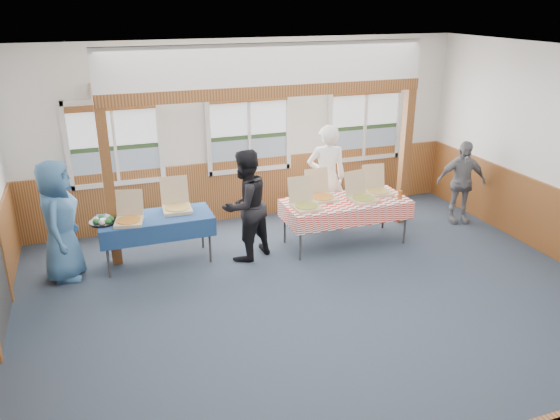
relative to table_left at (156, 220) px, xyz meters
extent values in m
plane|color=#25323D|center=(1.89, -2.11, -0.70)|extent=(8.00, 8.00, 0.00)
plane|color=white|center=(1.89, -2.11, 2.50)|extent=(8.00, 8.00, 0.00)
plane|color=silver|center=(1.89, 1.39, 0.90)|extent=(8.00, 0.00, 8.00)
plane|color=silver|center=(1.89, -5.61, 0.90)|extent=(8.00, 0.00, 8.00)
cube|color=brown|center=(1.89, 1.37, -0.15)|extent=(7.98, 0.05, 1.10)
cube|color=silver|center=(-0.41, 1.33, 0.21)|extent=(1.52, 0.05, 0.08)
cube|color=silver|center=(-0.41, 1.33, 1.59)|extent=(1.52, 0.05, 0.08)
cube|color=silver|center=(-1.15, 1.33, 0.90)|extent=(0.08, 0.05, 1.46)
cube|color=silver|center=(0.33, 1.33, 0.90)|extent=(0.08, 0.05, 1.46)
cube|color=silver|center=(-0.41, 1.33, 0.90)|extent=(0.05, 0.05, 1.30)
cube|color=slate|center=(-0.41, 1.37, 0.51)|extent=(1.40, 0.02, 0.52)
cube|color=#243C1E|center=(-0.41, 1.37, 0.81)|extent=(1.40, 0.02, 0.08)
cube|color=silver|center=(-0.41, 1.37, 1.20)|extent=(1.40, 0.02, 0.70)
cube|color=brown|center=(-0.41, 1.31, 1.49)|extent=(1.40, 0.07, 0.10)
cube|color=silver|center=(1.89, 1.33, 0.21)|extent=(1.52, 0.05, 0.08)
cube|color=silver|center=(1.89, 1.33, 1.59)|extent=(1.52, 0.05, 0.08)
cube|color=silver|center=(1.15, 1.33, 0.90)|extent=(0.08, 0.05, 1.46)
cube|color=silver|center=(2.63, 1.33, 0.90)|extent=(0.08, 0.05, 1.46)
cube|color=silver|center=(1.89, 1.33, 0.90)|extent=(0.05, 0.05, 1.30)
cube|color=slate|center=(1.89, 1.37, 0.51)|extent=(1.40, 0.02, 0.52)
cube|color=#243C1E|center=(1.89, 1.37, 0.81)|extent=(1.40, 0.02, 0.08)
cube|color=silver|center=(1.89, 1.37, 1.20)|extent=(1.40, 0.02, 0.70)
cube|color=brown|center=(1.89, 1.31, 1.49)|extent=(1.40, 0.07, 0.10)
cube|color=silver|center=(4.19, 1.33, 0.21)|extent=(1.52, 0.05, 0.08)
cube|color=silver|center=(4.19, 1.33, 1.59)|extent=(1.52, 0.05, 0.08)
cube|color=silver|center=(3.45, 1.33, 0.90)|extent=(0.08, 0.05, 1.46)
cube|color=silver|center=(4.93, 1.33, 0.90)|extent=(0.08, 0.05, 1.46)
cube|color=silver|center=(4.19, 1.33, 0.90)|extent=(0.05, 0.05, 1.30)
cube|color=slate|center=(4.19, 1.37, 0.51)|extent=(1.40, 0.02, 0.52)
cube|color=#243C1E|center=(4.19, 1.37, 0.81)|extent=(1.40, 0.02, 0.08)
cube|color=silver|center=(4.19, 1.37, 1.20)|extent=(1.40, 0.02, 0.70)
cube|color=brown|center=(4.19, 1.31, 1.49)|extent=(1.40, 0.07, 0.10)
cube|color=#5B2E14|center=(-0.61, 0.19, 0.50)|extent=(0.15, 0.15, 2.40)
cube|color=#5B2E14|center=(4.39, 0.19, 0.50)|extent=(0.15, 0.15, 2.40)
cube|color=#5B2E14|center=(1.89, 0.19, 1.79)|extent=(5.15, 0.18, 0.18)
cylinder|color=#353535|center=(-0.75, -0.28, -0.33)|extent=(0.04, 0.04, 0.73)
cylinder|color=#353535|center=(-0.75, 0.28, -0.33)|extent=(0.04, 0.04, 0.73)
cylinder|color=#353535|center=(0.75, -0.28, -0.33)|extent=(0.04, 0.04, 0.73)
cylinder|color=#353535|center=(0.75, 0.28, -0.33)|extent=(0.04, 0.04, 0.73)
cube|color=#353535|center=(0.00, 0.00, 0.04)|extent=(1.62, 0.69, 0.03)
cube|color=navy|center=(0.00, 0.00, 0.06)|extent=(1.68, 0.75, 0.01)
cube|color=navy|center=(0.00, -0.37, -0.09)|extent=(1.68, 0.02, 0.28)
cube|color=navy|center=(0.00, 0.37, -0.09)|extent=(1.68, 0.02, 0.28)
cylinder|color=#353535|center=(2.08, -0.69, -0.33)|extent=(0.04, 0.04, 0.73)
cylinder|color=#353535|center=(2.08, 0.02, -0.33)|extent=(0.04, 0.04, 0.73)
cylinder|color=#353535|center=(3.93, -0.69, -0.33)|extent=(0.04, 0.04, 0.73)
cylinder|color=#353535|center=(3.93, 0.02, -0.33)|extent=(0.04, 0.04, 0.73)
cube|color=#353535|center=(3.00, -0.33, 0.04)|extent=(2.01, 0.92, 0.03)
cube|color=red|center=(3.00, -0.33, 0.06)|extent=(2.08, 0.98, 0.01)
cube|color=red|center=(3.00, -0.78, -0.09)|extent=(2.03, 0.11, 0.28)
cube|color=red|center=(3.00, 0.11, -0.09)|extent=(2.03, 0.11, 0.28)
cube|color=#D6B68E|center=(-0.40, -0.15, 0.08)|extent=(0.46, 0.46, 0.04)
cylinder|color=gold|center=(-0.40, -0.15, 0.11)|extent=(0.40, 0.40, 0.01)
cube|color=#D6B68E|center=(-0.35, 0.08, 0.30)|extent=(0.40, 0.17, 0.38)
cube|color=#D6B68E|center=(0.35, 0.12, 0.09)|extent=(0.45, 0.45, 0.05)
cylinder|color=#DFD267|center=(0.35, 0.12, 0.12)|extent=(0.39, 0.39, 0.01)
cube|color=#D6B68E|center=(0.36, 0.38, 0.32)|extent=(0.43, 0.12, 0.42)
cube|color=#D6B68E|center=(2.25, -0.47, 0.09)|extent=(0.42, 0.42, 0.05)
cylinder|color=gold|center=(2.25, -0.47, 0.12)|extent=(0.37, 0.37, 0.01)
cube|color=#D6B68E|center=(2.25, -0.23, 0.31)|extent=(0.41, 0.11, 0.40)
cube|color=#D6B68E|center=(2.65, -0.18, 0.09)|extent=(0.42, 0.42, 0.05)
cylinder|color=gold|center=(2.65, -0.18, 0.12)|extent=(0.36, 0.36, 0.01)
cube|color=#D6B68E|center=(2.65, 0.06, 0.31)|extent=(0.41, 0.10, 0.41)
cube|color=#D6B68E|center=(3.25, -0.45, 0.09)|extent=(0.46, 0.46, 0.04)
cylinder|color=gold|center=(3.25, -0.45, 0.11)|extent=(0.40, 0.40, 0.01)
cube|color=#D6B68E|center=(3.22, -0.22, 0.30)|extent=(0.41, 0.16, 0.39)
cube|color=#D6B68E|center=(3.65, -0.23, 0.09)|extent=(0.43, 0.43, 0.05)
cylinder|color=#DFD267|center=(3.65, -0.23, 0.11)|extent=(0.38, 0.38, 0.01)
cube|color=#D6B68E|center=(3.67, 0.01, 0.30)|extent=(0.41, 0.13, 0.39)
cylinder|color=black|center=(-0.75, 0.00, 0.08)|extent=(0.40, 0.40, 0.03)
cylinder|color=white|center=(-0.75, 0.00, 0.10)|extent=(0.09, 0.09, 0.04)
sphere|color=#27682B|center=(-0.64, 0.00, 0.11)|extent=(0.09, 0.09, 0.09)
sphere|color=silver|center=(-0.68, 0.09, 0.11)|extent=(0.09, 0.09, 0.09)
sphere|color=#27682B|center=(-0.77, 0.11, 0.11)|extent=(0.09, 0.09, 0.09)
sphere|color=silver|center=(-0.85, 0.05, 0.11)|extent=(0.09, 0.09, 0.09)
sphere|color=#27682B|center=(-0.85, -0.05, 0.11)|extent=(0.09, 0.09, 0.09)
sphere|color=silver|center=(-0.77, -0.11, 0.11)|extent=(0.09, 0.09, 0.09)
sphere|color=#27682B|center=(-0.68, -0.09, 0.11)|extent=(0.09, 0.09, 0.09)
cylinder|color=#9D501A|center=(3.85, -0.58, 0.14)|extent=(0.07, 0.07, 0.15)
imported|color=white|center=(2.96, 0.35, 0.24)|extent=(0.76, 0.57, 1.86)
imported|color=black|center=(1.32, -0.30, 0.18)|extent=(1.06, 0.98, 1.74)
imported|color=#3C6997|center=(-1.34, -0.05, 0.19)|extent=(0.72, 0.96, 1.78)
imported|color=gray|center=(5.37, -0.16, 0.06)|extent=(0.95, 0.60, 1.50)
camera|label=1|loc=(-0.80, -7.78, 3.12)|focal=35.00mm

